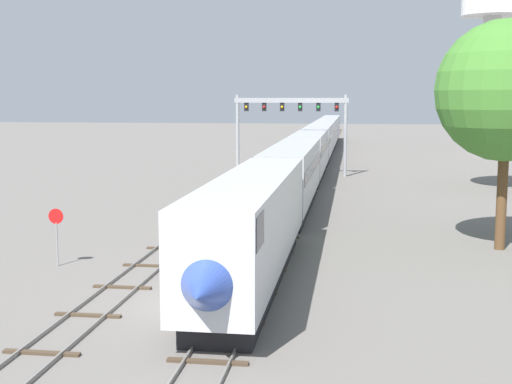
# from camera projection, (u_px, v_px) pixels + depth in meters

# --- Properties ---
(ground_plane) EXTENTS (400.00, 400.00, 0.00)m
(ground_plane) POSITION_uv_depth(u_px,v_px,m) (190.00, 305.00, 28.04)
(ground_plane) COLOR slate
(track_main) EXTENTS (2.60, 200.00, 0.16)m
(track_main) POSITION_uv_depth(u_px,v_px,m) (318.00, 164.00, 86.63)
(track_main) COLOR slate
(track_main) RESTS_ON ground
(track_near) EXTENTS (2.60, 160.00, 0.16)m
(track_near) POSITION_uv_depth(u_px,v_px,m) (250.00, 183.00, 67.77)
(track_near) COLOR slate
(track_near) RESTS_ON ground
(passenger_train) EXTENTS (3.04, 123.30, 4.80)m
(passenger_train) POSITION_uv_depth(u_px,v_px,m) (316.00, 146.00, 81.73)
(passenger_train) COLOR silver
(passenger_train) RESTS_ON ground
(signal_gantry) EXTENTS (12.10, 0.49, 8.60)m
(signal_gantry) POSITION_uv_depth(u_px,v_px,m) (291.00, 116.00, 73.84)
(signal_gantry) COLOR #999BA0
(signal_gantry) RESTS_ON ground
(water_tower) EXTENTS (9.24, 9.24, 26.32)m
(water_tower) POSITION_uv_depth(u_px,v_px,m) (493.00, 14.00, 102.12)
(water_tower) COLOR beige
(water_tower) RESTS_ON ground
(stop_sign) EXTENTS (0.76, 0.08, 2.88)m
(stop_sign) POSITION_uv_depth(u_px,v_px,m) (56.00, 229.00, 34.28)
(stop_sign) COLOR gray
(stop_sign) RESTS_ON ground
(trackside_tree_left) EXTENTS (8.07, 8.07, 12.11)m
(trackside_tree_left) POSITION_uv_depth(u_px,v_px,m) (506.00, 100.00, 63.15)
(trackside_tree_left) COLOR brown
(trackside_tree_left) RESTS_ON ground
(trackside_tree_right) EXTENTS (7.61, 7.61, 12.45)m
(trackside_tree_right) POSITION_uv_depth(u_px,v_px,m) (507.00, 91.00, 37.22)
(trackside_tree_right) COLOR brown
(trackside_tree_right) RESTS_ON ground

